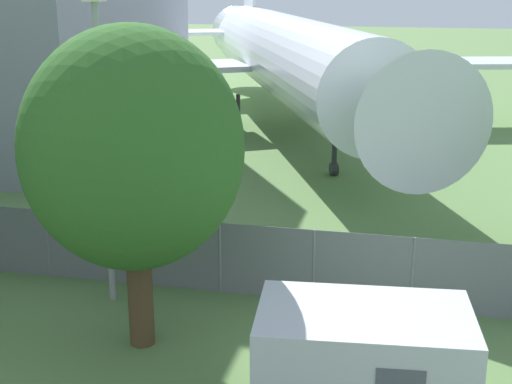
% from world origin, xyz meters
% --- Properties ---
extents(perimeter_fence, '(56.07, 0.07, 2.01)m').
position_xyz_m(perimeter_fence, '(0.00, 10.56, 1.00)').
color(perimeter_fence, slate).
rests_on(perimeter_fence, ground).
extents(airplane, '(29.00, 36.86, 12.83)m').
position_xyz_m(airplane, '(0.53, 32.11, 4.07)').
color(airplane, white).
rests_on(airplane, ground).
extents(portable_cabin, '(4.18, 2.75, 2.40)m').
position_xyz_m(portable_cabin, '(6.76, 5.32, 1.20)').
color(portable_cabin, silver).
rests_on(portable_cabin, ground).
extents(tree_left_of_cabin, '(4.88, 4.88, 7.39)m').
position_xyz_m(tree_left_of_cabin, '(1.49, 7.44, 4.68)').
color(tree_left_of_cabin, '#4C3823').
rests_on(tree_left_of_cabin, ground).
extents(light_mast, '(0.44, 0.44, 8.08)m').
position_xyz_m(light_mast, '(-0.15, 9.50, 4.91)').
color(light_mast, '#99999E').
rests_on(light_mast, ground).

